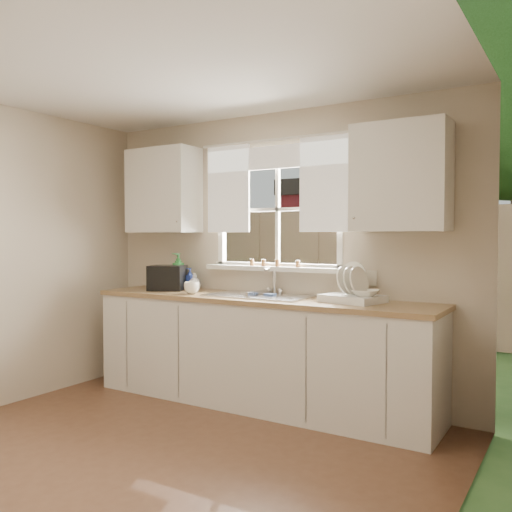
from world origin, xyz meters
The scene contains 21 objects.
ground centered at (0.00, 0.00, 0.00)m, with size 4.00×4.00×0.00m, color brown.
room_walls centered at (0.00, -0.07, 1.24)m, with size 3.62×4.02×2.50m.
ceiling centered at (0.00, 0.00, 2.50)m, with size 3.60×4.00×0.02m, color silver.
window centered at (0.00, 2.00, 1.49)m, with size 1.38×0.16×1.06m.
curtains centered at (0.00, 1.95, 1.93)m, with size 1.50×0.03×0.81m.
base_cabinets centered at (0.00, 1.68, 0.43)m, with size 3.00×0.62×0.87m, color silver.
countertop centered at (0.00, 1.68, 0.89)m, with size 3.04×0.65×0.04m, color #94734A.
upper_cabinet_left centered at (-1.15, 1.82, 1.85)m, with size 0.70×0.33×0.80m, color silver.
upper_cabinet_right centered at (1.15, 1.82, 1.85)m, with size 0.70×0.33×0.80m, color silver.
wall_outlet centered at (0.88, 1.99, 1.08)m, with size 0.08×0.01×0.12m, color beige.
sill_jars centered at (-0.01, 1.94, 1.18)m, with size 0.50×0.04×0.06m.
backyard centered at (0.58, 8.42, 3.46)m, with size 20.00×10.00×6.13m.
sink centered at (0.00, 1.71, 0.84)m, with size 0.88×0.52×0.40m.
dish_rack centered at (0.81, 1.73, 0.98)m, with size 0.50×0.42×0.30m.
bowl centered at (0.94, 1.68, 0.99)m, with size 0.20×0.20×0.05m, color white.
soap_bottle_a centered at (-1.00, 1.86, 1.08)m, with size 0.13×0.13×0.34m, color #2B8439.
soap_bottle_b centered at (-0.86, 1.87, 1.01)m, with size 0.09×0.09×0.20m, color #2F47B3.
soap_bottle_c centered at (-0.78, 1.83, 0.99)m, with size 0.12×0.12×0.16m, color beige.
saucer centered at (-1.05, 1.68, 0.92)m, with size 0.18×0.18×0.01m, color white.
cup centered at (-0.60, 1.55, 0.96)m, with size 0.13×0.13×0.11m, color white.
black_appliance centered at (-1.00, 1.70, 1.03)m, with size 0.32×0.27×0.23m, color black.
Camera 1 is at (2.33, -2.17, 1.41)m, focal length 38.00 mm.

